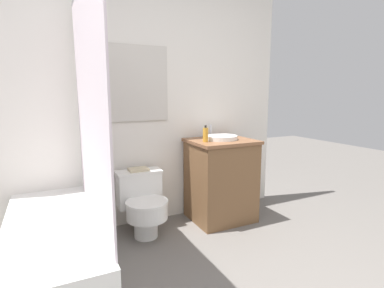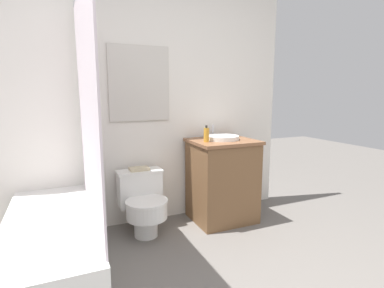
{
  "view_description": "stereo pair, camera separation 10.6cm",
  "coord_description": "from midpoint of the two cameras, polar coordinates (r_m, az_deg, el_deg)",
  "views": [
    {
      "loc": [
        -0.78,
        -0.76,
        1.27
      ],
      "look_at": [
        0.36,
        1.56,
        0.83
      ],
      "focal_mm": 28.0,
      "sensor_mm": 36.0,
      "label": 1
    },
    {
      "loc": [
        -0.68,
        -0.81,
        1.27
      ],
      "look_at": [
        0.36,
        1.56,
        0.83
      ],
      "focal_mm": 28.0,
      "sensor_mm": 36.0,
      "label": 2
    }
  ],
  "objects": [
    {
      "name": "book_on_tank",
      "position": [
        2.82,
        -8.96,
        -4.7
      ],
      "size": [
        0.18,
        0.13,
        0.02
      ],
      "color": "beige",
      "rests_on": "toilet"
    },
    {
      "name": "sink",
      "position": [
        2.97,
        6.71,
        1.23
      ],
      "size": [
        0.34,
        0.37,
        0.13
      ],
      "color": "white",
      "rests_on": "vanity"
    },
    {
      "name": "wall_back",
      "position": [
        2.91,
        -9.36,
        9.17
      ],
      "size": [
        3.15,
        0.07,
        2.5
      ],
      "color": "white",
      "rests_on": "ground_plane"
    },
    {
      "name": "toilet",
      "position": [
        2.79,
        -8.16,
        -10.72
      ],
      "size": [
        0.42,
        0.52,
        0.56
      ],
      "color": "white",
      "rests_on": "ground_plane"
    },
    {
      "name": "shower_area",
      "position": [
        2.29,
        -23.45,
        -16.66
      ],
      "size": [
        0.57,
        1.46,
        1.98
      ],
      "color": "white",
      "rests_on": "ground_plane"
    },
    {
      "name": "vanity",
      "position": [
        3.04,
        6.76,
        -6.84
      ],
      "size": [
        0.62,
        0.55,
        0.82
      ],
      "color": "brown",
      "rests_on": "ground_plane"
    },
    {
      "name": "soap_bottle",
      "position": [
        2.8,
        3.84,
        1.77
      ],
      "size": [
        0.05,
        0.05,
        0.16
      ],
      "color": "gold",
      "rests_on": "vanity"
    }
  ]
}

